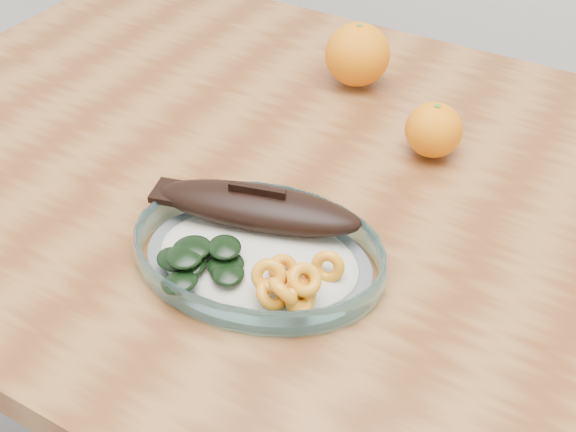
{
  "coord_description": "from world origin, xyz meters",
  "views": [
    {
      "loc": [
        0.31,
        -0.6,
        1.26
      ],
      "look_at": [
        0.02,
        -0.1,
        0.77
      ],
      "focal_mm": 45.0,
      "sensor_mm": 36.0,
      "label": 1
    }
  ],
  "objects": [
    {
      "name": "plated_meal",
      "position": [
        0.02,
        -0.16,
        0.77
      ],
      "size": [
        0.54,
        0.54,
        0.08
      ],
      "rotation": [
        0.0,
        0.0,
        0.18
      ],
      "color": "white",
      "rests_on": "dining_table"
    },
    {
      "name": "orange_right",
      "position": [
        0.1,
        0.11,
        0.78
      ],
      "size": [
        0.07,
        0.07,
        0.07
      ],
      "primitive_type": "sphere",
      "color": "orange",
      "rests_on": "dining_table"
    },
    {
      "name": "orange_left",
      "position": [
        -0.05,
        0.22,
        0.79
      ],
      "size": [
        0.09,
        0.09,
        0.09
      ],
      "primitive_type": "sphere",
      "color": "orange",
      "rests_on": "dining_table"
    },
    {
      "name": "dining_table",
      "position": [
        0.0,
        0.0,
        0.65
      ],
      "size": [
        1.2,
        0.8,
        0.75
      ],
      "color": "brown",
      "rests_on": "ground"
    }
  ]
}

